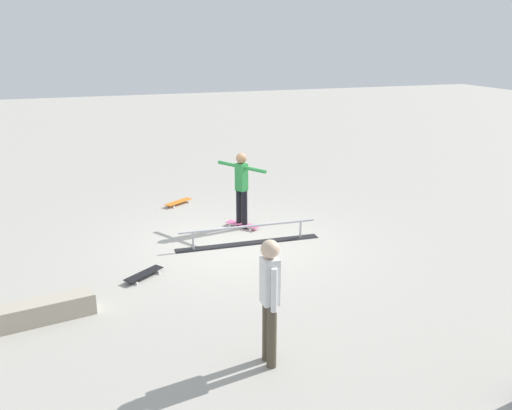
% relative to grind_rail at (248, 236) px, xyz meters
% --- Properties ---
extents(ground_plane, '(60.00, 60.00, 0.00)m').
position_rel_grind_rail_xyz_m(ground_plane, '(0.23, -0.17, -0.18)').
color(ground_plane, '#ADA89E').
extents(grind_rail, '(3.08, 0.35, 0.41)m').
position_rel_grind_rail_xyz_m(grind_rail, '(0.00, 0.00, 0.00)').
color(grind_rail, black).
rests_on(grind_rail, ground_plane).
extents(skate_ledge, '(2.56, 0.80, 0.34)m').
position_rel_grind_rail_xyz_m(skate_ledge, '(4.44, 2.11, -0.01)').
color(skate_ledge, '#B2A893').
rests_on(skate_ledge, ground_plane).
extents(skater_main, '(0.76, 1.23, 1.72)m').
position_rel_grind_rail_xyz_m(skater_main, '(-0.17, -1.01, 0.82)').
color(skater_main, black).
rests_on(skater_main, ground_plane).
extents(skateboard_main, '(0.67, 0.74, 0.09)m').
position_rel_grind_rail_xyz_m(skateboard_main, '(-0.18, -0.97, -0.10)').
color(skateboard_main, '#E05993').
rests_on(skateboard_main, ground_plane).
extents(bystander_white_shirt, '(0.24, 0.39, 1.76)m').
position_rel_grind_rail_xyz_m(bystander_white_shirt, '(1.05, 4.16, 0.81)').
color(bystander_white_shirt, brown).
rests_on(bystander_white_shirt, ground_plane).
extents(loose_skateboard_orange, '(0.77, 0.61, 0.09)m').
position_rel_grind_rail_xyz_m(loose_skateboard_orange, '(0.87, -3.14, -0.10)').
color(loose_skateboard_orange, orange).
rests_on(loose_skateboard_orange, ground_plane).
extents(loose_skateboard_black, '(0.76, 0.64, 0.09)m').
position_rel_grind_rail_xyz_m(loose_skateboard_black, '(2.29, 0.97, -0.10)').
color(loose_skateboard_black, black).
rests_on(loose_skateboard_black, ground_plane).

